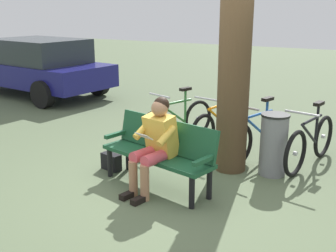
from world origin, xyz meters
name	(u,v)px	position (x,y,z in m)	size (l,w,h in m)	color
ground_plane	(167,191)	(0.00, 0.00, 0.00)	(40.00, 40.00, 0.00)	#566647
bench	(161,148)	(0.17, -0.13, 0.51)	(1.66, 0.80, 0.87)	#194C2D
person_reading	(155,141)	(0.14, 0.04, 0.66)	(0.54, 0.82, 1.20)	gold
handbag	(111,162)	(1.06, -0.23, 0.12)	(0.30, 0.14, 0.24)	black
tree_trunk	(236,36)	(-0.41, -1.11, 1.89)	(0.44, 0.44, 3.78)	#4C3823
litter_bin	(273,144)	(-0.99, -1.22, 0.44)	(0.39, 0.39, 0.87)	slate
bicycle_black	(310,143)	(-1.37, -1.80, 0.36)	(0.50, 1.66, 0.94)	black
bicycle_red	(259,136)	(-0.61, -1.74, 0.36)	(0.61, 1.63, 0.94)	black
bicycle_orange	(221,126)	(0.12, -1.99, 0.36)	(0.49, 1.66, 0.94)	black
bicycle_silver	(178,122)	(0.85, -1.83, 0.36)	(0.64, 1.62, 0.94)	black
parked_car	(37,66)	(5.95, -3.52, 0.77)	(4.36, 2.35, 1.47)	navy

